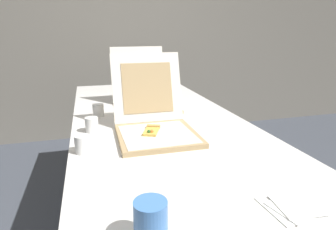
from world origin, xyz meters
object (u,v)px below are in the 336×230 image
at_px(cup_white_near_left, 83,144).
at_px(cup_white_near_center, 92,125).
at_px(pizza_box_middle, 145,99).
at_px(pizza_box_front, 155,124).
at_px(cup_white_mid, 98,110).
at_px(table, 157,125).
at_px(napkin_pile, 293,207).
at_px(cup_printed_front, 151,222).

xyz_separation_m(cup_white_near_left, cup_white_near_center, (0.04, 0.24, 0.00)).
distance_m(pizza_box_middle, cup_white_near_left, 0.73).
distance_m(pizza_box_front, cup_white_mid, 0.44).
relative_size(table, cup_white_near_center, 30.63).
bearing_deg(table, napkin_pile, -80.25).
relative_size(table, cup_white_near_left, 30.63).
distance_m(pizza_box_middle, cup_printed_front, 1.21).
bearing_deg(table, pizza_box_front, -105.20).
xyz_separation_m(pizza_box_middle, cup_white_near_left, (-0.38, -0.63, -0.02)).
height_order(pizza_box_front, cup_white_mid, pizza_box_front).
relative_size(pizza_box_front, cup_white_near_center, 6.58).
distance_m(cup_white_mid, cup_white_near_left, 0.51).
height_order(table, cup_white_near_center, cup_white_near_center).
bearing_deg(cup_white_near_left, table, 44.36).
relative_size(pizza_box_middle, napkin_pile, 2.99).
bearing_deg(cup_printed_front, pizza_box_middle, 79.35).
distance_m(cup_white_near_left, cup_white_near_center, 0.25).
height_order(table, napkin_pile, napkin_pile).
height_order(pizza_box_front, cup_white_near_center, pizza_box_front).
height_order(cup_white_near_center, napkin_pile, cup_white_near_center).
bearing_deg(pizza_box_front, cup_white_near_center, 159.08).
xyz_separation_m(table, napkin_pile, (0.16, -0.93, 0.05)).
distance_m(pizza_box_front, napkin_pile, 0.72).
bearing_deg(cup_white_mid, table, -19.44).
bearing_deg(cup_printed_front, pizza_box_front, 75.98).
distance_m(table, cup_white_near_left, 0.56).
bearing_deg(pizza_box_front, table, 75.75).
bearing_deg(pizza_box_front, pizza_box_middle, 85.11).
distance_m(table, cup_printed_front, 0.99).
distance_m(pizza_box_front, cup_printed_front, 0.71).
xyz_separation_m(cup_white_near_center, cup_printed_front, (0.11, -0.81, 0.02)).
bearing_deg(pizza_box_front, napkin_pile, -70.14).
bearing_deg(napkin_pile, cup_white_near_center, 123.21).
xyz_separation_m(table, pizza_box_middle, (-0.02, 0.24, 0.10)).
height_order(pizza_box_middle, cup_white_mid, pizza_box_middle).
height_order(table, cup_white_mid, cup_white_mid).
distance_m(pizza_box_front, cup_white_near_left, 0.35).
height_order(cup_white_mid, cup_printed_front, cup_printed_front).
height_order(cup_white_near_center, cup_printed_front, cup_printed_front).
height_order(pizza_box_middle, cup_printed_front, pizza_box_middle).
height_order(cup_white_near_left, napkin_pile, cup_white_near_left).
height_order(cup_printed_front, napkin_pile, cup_printed_front).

